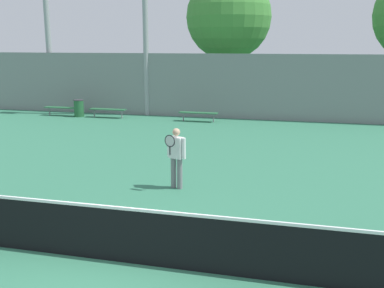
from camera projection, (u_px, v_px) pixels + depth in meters
The scene contains 10 objects.
ground_plane at pixel (122, 262), 7.77m from camera, with size 100.00×100.00×0.00m, color #337556.
tennis_net at pixel (121, 234), 7.66m from camera, with size 11.83×0.09×1.01m.
tennis_player at pixel (176, 155), 11.54m from camera, with size 0.53×0.48×1.59m.
bench_courtside_near at pixel (108, 110), 22.76m from camera, with size 1.90×0.40×0.45m.
bench_courtside_far at pixel (63, 108), 23.37m from camera, with size 1.98×0.40×0.45m.
bench_adjacent_court at pixel (198, 113), 21.63m from camera, with size 1.88×0.40×0.45m.
light_pole_near_left at pixel (47, 19), 24.32m from camera, with size 0.90×0.60×8.84m.
trash_bin at pixel (79, 108), 23.10m from camera, with size 0.52×0.52×0.87m.
back_fence at pixel (245, 87), 22.10m from camera, with size 33.15×0.06×3.21m.
tree_green_broad at pixel (229, 17), 24.66m from camera, with size 4.67×4.67×7.45m.
Camera 1 is at (2.93, -6.61, 3.70)m, focal length 42.00 mm.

